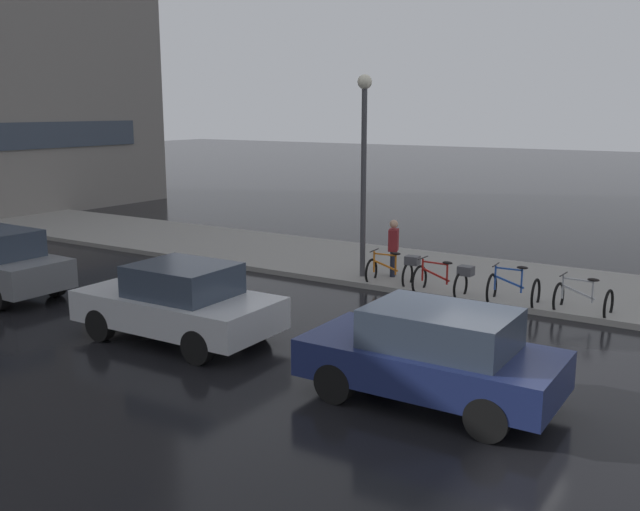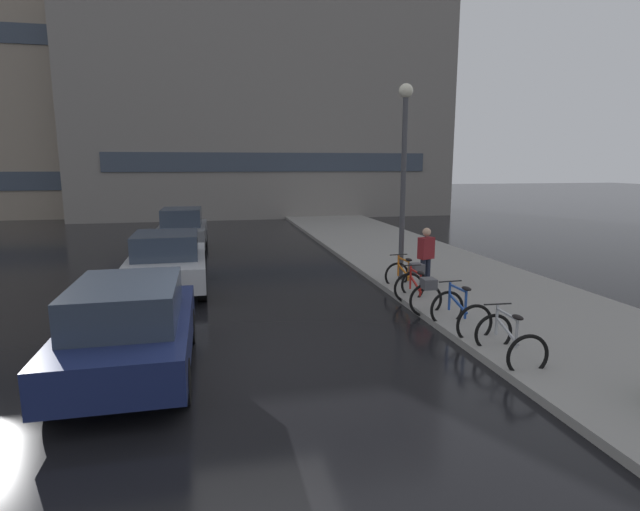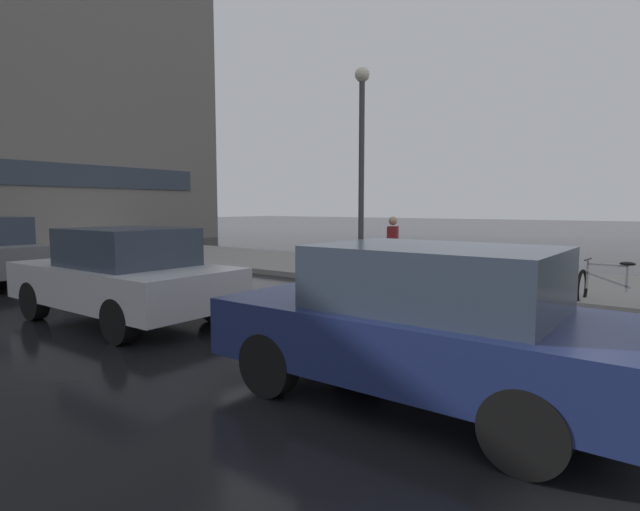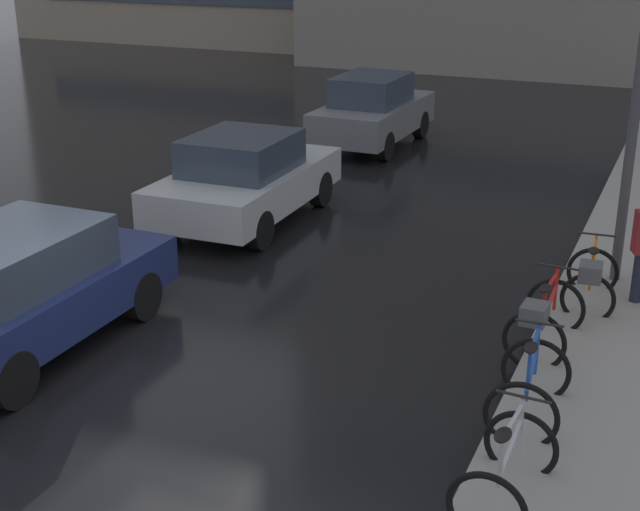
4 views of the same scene
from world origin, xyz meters
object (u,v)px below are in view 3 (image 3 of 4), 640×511
at_px(pedestrian, 393,245).
at_px(car_silver, 124,275).
at_px(bicycle_nearest, 614,289).
at_px(bicycle_third, 447,272).
at_px(bicycle_farthest, 393,265).
at_px(car_navy, 423,321).
at_px(streetlamp, 362,146).
at_px(bicycle_second, 526,281).

bearing_deg(pedestrian, car_silver, 168.86).
bearing_deg(car_silver, bicycle_nearest, -46.93).
bearing_deg(bicycle_third, pedestrian, 62.59).
bearing_deg(car_silver, bicycle_third, -29.47).
relative_size(bicycle_farthest, car_navy, 0.34).
height_order(car_navy, pedestrian, pedestrian).
relative_size(car_silver, streetlamp, 0.77).
bearing_deg(bicycle_farthest, bicycle_nearest, -91.16).
height_order(bicycle_third, streetlamp, streetlamp).
bearing_deg(car_silver, streetlamp, -5.69).
bearing_deg(bicycle_nearest, bicycle_second, 93.46).
relative_size(bicycle_second, pedestrian, 0.67).
bearing_deg(bicycle_nearest, streetlamp, 86.85).
distance_m(bicycle_third, car_navy, 6.22).
bearing_deg(streetlamp, pedestrian, -58.61).
xyz_separation_m(bicycle_nearest, bicycle_farthest, (0.09, 4.64, 0.09)).
height_order(bicycle_nearest, pedestrian, pedestrian).
distance_m(bicycle_third, pedestrian, 2.17).
distance_m(bicycle_second, car_navy, 5.99).
height_order(bicycle_third, car_navy, car_navy).
bearing_deg(car_navy, car_silver, 88.60).
height_order(bicycle_nearest, bicycle_farthest, bicycle_farthest).
distance_m(car_silver, pedestrian, 6.77).
distance_m(bicycle_second, bicycle_third, 1.61).
xyz_separation_m(bicycle_nearest, car_navy, (-6.04, 0.88, 0.39)).
height_order(bicycle_nearest, bicycle_second, bicycle_second).
bearing_deg(car_silver, bicycle_second, -39.54).
height_order(bicycle_farthest, streetlamp, streetlamp).
bearing_deg(streetlamp, car_navy, -142.83).
bearing_deg(car_navy, bicycle_nearest, -8.29).
distance_m(bicycle_nearest, streetlamp, 6.45).
bearing_deg(streetlamp, bicycle_farthest, -101.74).
distance_m(car_navy, streetlamp, 8.39).
xyz_separation_m(pedestrian, streetlamp, (-0.42, 0.69, 2.48)).
bearing_deg(pedestrian, streetlamp, 121.39).
distance_m(bicycle_third, streetlamp, 3.93).
bearing_deg(streetlamp, bicycle_second, -95.54).
height_order(car_navy, car_silver, car_silver).
height_order(bicycle_second, car_navy, car_navy).
height_order(car_navy, streetlamp, streetlamp).
bearing_deg(pedestrian, bicycle_farthest, -149.77).
bearing_deg(bicycle_farthest, pedestrian, 30.23).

